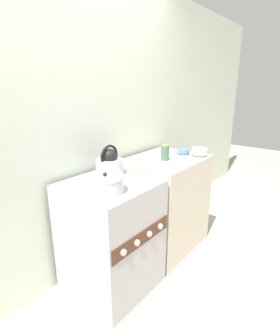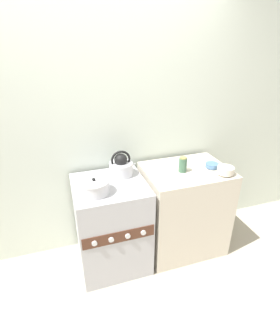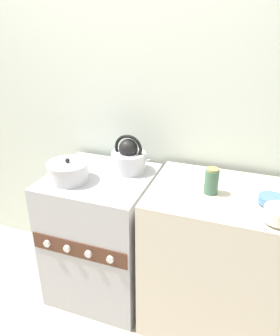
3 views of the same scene
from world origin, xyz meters
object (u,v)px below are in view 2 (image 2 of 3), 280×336
stove (112,225)px  small_ceramic_bowl (212,165)px  cooking_pot (94,187)px  enamel_bowl (226,170)px  storage_jar (183,165)px  kettle (121,166)px

stove → small_ceramic_bowl: 1.12m
cooking_pot → enamel_bowl: cooking_pot is taller
stove → storage_jar: 0.88m
stove → enamel_bowl: 1.18m
stove → cooking_pot: 0.54m
small_ceramic_bowl → storage_jar: (-0.31, 0.02, 0.05)m
kettle → storage_jar: 0.57m
stove → storage_jar: size_ratio=6.11×
cooking_pot → small_ceramic_bowl: (1.15, 0.06, -0.01)m
enamel_bowl → storage_jar: 0.39m
cooking_pot → enamel_bowl: (1.18, -0.10, 0.01)m
small_ceramic_bowl → storage_jar: bearing=176.8°
cooking_pot → small_ceramic_bowl: 1.15m
enamel_bowl → small_ceramic_bowl: enamel_bowl is taller
kettle → small_ceramic_bowl: (0.85, -0.18, -0.03)m
small_ceramic_bowl → storage_jar: storage_jar is taller
small_ceramic_bowl → enamel_bowl: bearing=-76.9°
kettle → small_ceramic_bowl: bearing=-12.2°
stove → cooking_pot: (-0.14, -0.11, 0.51)m
stove → enamel_bowl: enamel_bowl is taller
cooking_pot → storage_jar: (0.84, 0.08, 0.04)m
cooking_pot → storage_jar: storage_jar is taller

